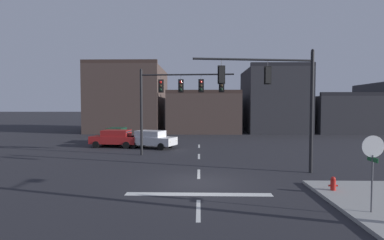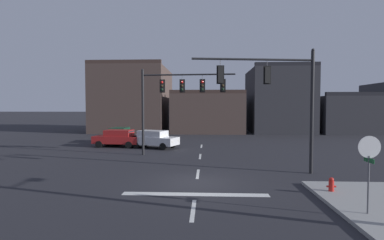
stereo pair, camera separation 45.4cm
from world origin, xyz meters
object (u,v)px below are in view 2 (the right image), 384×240
object	(u,v)px
signal_mast_near_side	(279,90)
fire_hydrant	(331,187)
stop_sign	(369,156)
car_lot_middle	(119,135)
car_lot_farside	(118,138)
car_lot_nearside	(154,139)
signal_mast_far_side	(174,94)

from	to	relation	value
signal_mast_near_side	fire_hydrant	size ratio (longest dim) A/B	9.46
stop_sign	car_lot_middle	size ratio (longest dim) A/B	0.63
stop_sign	car_lot_farside	world-z (taller)	stop_sign
signal_mast_near_side	car_lot_nearside	bearing A→B (deg)	130.87
car_lot_nearside	car_lot_farside	world-z (taller)	same
signal_mast_far_side	car_lot_middle	size ratio (longest dim) A/B	1.63
car_lot_nearside	fire_hydrant	xyz separation A→B (m)	(10.29, -14.22, -0.53)
signal_mast_far_side	car_lot_farside	world-z (taller)	signal_mast_far_side
car_lot_middle	car_lot_farside	bearing A→B (deg)	-76.34
signal_mast_near_side	car_lot_middle	bearing A→B (deg)	133.60
stop_sign	car_lot_nearside	bearing A→B (deg)	121.50
stop_sign	car_lot_nearside	distance (m)	19.96
car_lot_nearside	car_lot_farside	distance (m)	3.58
signal_mast_near_side	car_lot_farside	distance (m)	17.00
stop_sign	car_lot_farside	size ratio (longest dim) A/B	0.62
signal_mast_far_side	fire_hydrant	world-z (taller)	signal_mast_far_side
signal_mast_near_side	car_lot_middle	world-z (taller)	signal_mast_near_side
car_lot_nearside	car_lot_farside	size ratio (longest dim) A/B	1.03
fire_hydrant	car_lot_middle	bearing A→B (deg)	129.32
signal_mast_near_side	stop_sign	distance (m)	7.33
signal_mast_far_side	car_lot_nearside	xyz separation A→B (m)	(-2.36, 4.12, -3.97)
signal_mast_near_side	signal_mast_far_side	xyz separation A→B (m)	(-6.54, 6.16, 0.09)
fire_hydrant	stop_sign	bearing A→B (deg)	-87.61
signal_mast_far_side	car_lot_farside	xyz separation A→B (m)	(-5.89, 4.76, -3.97)
signal_mast_near_side	fire_hydrant	world-z (taller)	signal_mast_near_side
signal_mast_near_side	stop_sign	bearing A→B (deg)	-77.33
car_lot_middle	signal_mast_near_side	bearing A→B (deg)	-46.40
stop_sign	car_lot_middle	bearing A→B (deg)	125.55
car_lot_farside	signal_mast_far_side	bearing A→B (deg)	-38.97
stop_sign	car_lot_nearside	size ratio (longest dim) A/B	0.60
signal_mast_far_side	car_lot_nearside	bearing A→B (deg)	119.80
car_lot_farside	fire_hydrant	xyz separation A→B (m)	(13.82, -14.86, -0.53)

